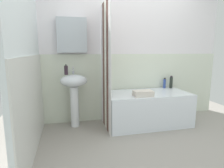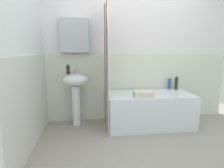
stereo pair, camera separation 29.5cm
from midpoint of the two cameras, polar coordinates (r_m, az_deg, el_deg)
The scene contains 11 objects.
ground_plane at distance 2.65m, azimuth 15.88°, elevation -19.35°, with size 4.80×5.60×0.04m, color gray.
wall_back_tiled at distance 3.49m, azimuth 7.57°, elevation 7.95°, with size 3.60×0.18×2.40m.
wall_left_tiled at distance 2.52m, azimuth -21.47°, elevation 6.06°, with size 0.07×1.81×2.40m.
sink at distance 3.19m, azimuth -8.25°, elevation -1.25°, with size 0.44×0.34×0.88m.
faucet at distance 3.23m, azimuth -8.37°, elevation 4.18°, with size 0.03×0.12×0.12m.
soap_dispenser at distance 3.16m, azimuth -10.47°, elevation 4.24°, with size 0.06×0.06×0.17m.
bathtub at distance 3.33m, azimuth 13.49°, elevation -7.47°, with size 1.41×0.73×0.55m, color white.
shower_curtain at distance 3.00m, azimuth 1.07°, elevation 5.02°, with size 0.01×0.73×2.00m.
body_wash_bottle at distance 3.73m, azimuth 20.94°, elevation 0.16°, with size 0.06×0.06×0.23m.
lotion_bottle at distance 3.71m, azimuth 19.07°, elevation -0.07°, with size 0.05×0.05×0.19m.
towel_folded at distance 2.99m, azimuth 12.22°, elevation -3.00°, with size 0.30×0.20×0.09m, color silver.
Camera 2 is at (-0.82, -2.13, 1.26)m, focal length 30.43 mm.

